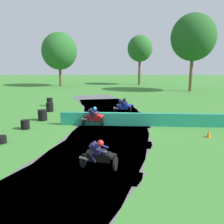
% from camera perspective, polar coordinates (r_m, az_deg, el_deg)
% --- Properties ---
extents(ground_plane, '(120.00, 120.00, 0.00)m').
position_cam_1_polar(ground_plane, '(17.47, 0.09, -3.06)').
color(ground_plane, '#38752D').
extents(track_asphalt, '(9.61, 32.14, 0.01)m').
position_cam_1_polar(track_asphalt, '(17.55, -3.08, -2.99)').
color(track_asphalt, '#515156').
rests_on(track_asphalt, ground).
extents(safety_barrier, '(18.86, 1.30, 0.90)m').
position_cam_1_polar(safety_barrier, '(17.97, 18.88, -1.81)').
color(safety_barrier, '#1E8466').
rests_on(safety_barrier, ground).
extents(motorcycle_lead_black, '(1.70, 1.05, 1.43)m').
position_cam_1_polar(motorcycle_lead_black, '(10.41, -2.74, -9.84)').
color(motorcycle_lead_black, black).
rests_on(motorcycle_lead_black, ground).
extents(motorcycle_chase_red, '(1.70, 0.84, 1.43)m').
position_cam_1_polar(motorcycle_chase_red, '(17.16, -4.11, -1.10)').
color(motorcycle_chase_red, black).
rests_on(motorcycle_chase_red, ground).
extents(motorcycle_trailing_blue, '(1.68, 0.80, 1.43)m').
position_cam_1_polar(motorcycle_trailing_blue, '(21.22, 2.66, 1.38)').
color(motorcycle_trailing_blue, black).
rests_on(motorcycle_trailing_blue, ground).
extents(tire_stack_mid_a, '(0.58, 0.58, 0.40)m').
position_cam_1_polar(tire_stack_mid_a, '(15.05, -24.03, -5.77)').
color(tire_stack_mid_a, black).
rests_on(tire_stack_mid_a, ground).
extents(tire_stack_mid_b, '(0.57, 0.57, 0.60)m').
position_cam_1_polar(tire_stack_mid_b, '(17.45, -19.23, -2.73)').
color(tire_stack_mid_b, black).
rests_on(tire_stack_mid_b, ground).
extents(tire_stack_far, '(0.68, 0.68, 0.80)m').
position_cam_1_polar(tire_stack_far, '(19.54, -15.60, -0.69)').
color(tire_stack_far, black).
rests_on(tire_stack_far, ground).
extents(tire_stack_extra_a, '(0.62, 0.62, 0.80)m').
position_cam_1_polar(tire_stack_extra_a, '(22.74, -14.04, 1.11)').
color(tire_stack_extra_a, black).
rests_on(tire_stack_extra_a, ground).
extents(tire_stack_extra_b, '(0.57, 0.57, 0.80)m').
position_cam_1_polar(tire_stack_extra_b, '(25.50, -14.05, 2.24)').
color(tire_stack_extra_b, black).
rests_on(tire_stack_extra_b, ground).
extents(traffic_cone, '(0.28, 0.28, 0.44)m').
position_cam_1_polar(traffic_cone, '(15.83, 21.25, -4.64)').
color(traffic_cone, orange).
rests_on(traffic_cone, ground).
extents(tree_far_left, '(4.49, 4.49, 8.88)m').
position_cam_1_polar(tree_far_left, '(46.58, 6.41, 14.19)').
color(tree_far_left, brown).
rests_on(tree_far_left, ground).
extents(tree_far_right, '(6.00, 6.00, 9.13)m').
position_cam_1_polar(tree_far_right, '(44.78, -11.96, 13.46)').
color(tree_far_right, brown).
rests_on(tree_far_right, ground).
extents(tree_mid_rise, '(6.27, 6.27, 10.91)m').
position_cam_1_polar(tree_mid_rise, '(38.31, 18.09, 15.91)').
color(tree_mid_rise, brown).
rests_on(tree_mid_rise, ground).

